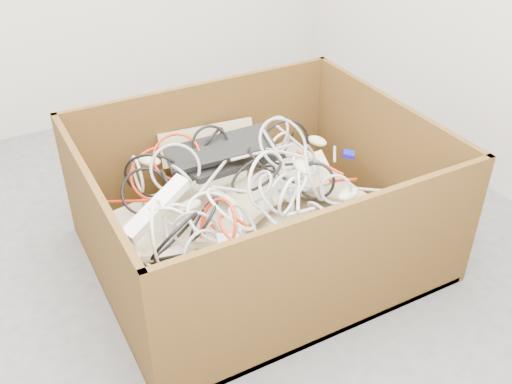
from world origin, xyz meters
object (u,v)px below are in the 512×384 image
power_strip_left (156,208)px  vga_plug (349,154)px  cardboard_box (254,228)px  power_strip_right (261,246)px

power_strip_left → vga_plug: power_strip_left is taller
cardboard_box → power_strip_right: bearing=-114.0°
power_strip_right → vga_plug: (0.59, 0.32, 0.04)m
power_strip_right → power_strip_left: bearing=153.0°
vga_plug → power_strip_right: bearing=-116.7°
cardboard_box → vga_plug: 0.50m
cardboard_box → power_strip_left: cardboard_box is taller
vga_plug → power_strip_left: bearing=-143.4°
cardboard_box → power_strip_right: size_ratio=4.11×
power_strip_left → power_strip_right: 0.40m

